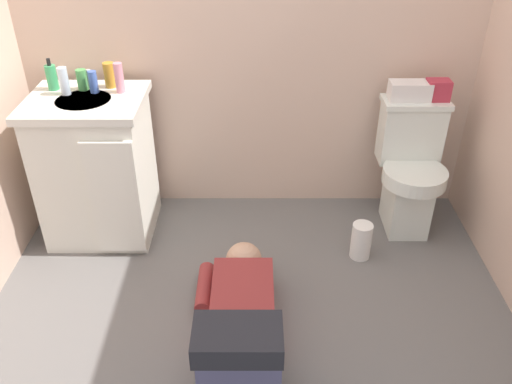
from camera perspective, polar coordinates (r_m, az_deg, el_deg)
name	(u,v)px	position (r m, az deg, el deg)	size (l,w,h in m)	color
ground_plane	(251,315)	(2.66, -0.57, -12.98)	(3.03, 3.01, 0.04)	#65625F
wall_back	(252,4)	(2.99, -0.48, 19.42)	(2.69, 0.08, 2.40)	beige
toilet	(411,169)	(3.14, 16.22, 2.35)	(0.36, 0.46, 0.75)	silver
vanity_cabinet	(98,167)	(3.06, -16.54, 2.61)	(0.60, 0.53, 0.82)	silver
faucet	(91,79)	(3.00, -17.26, 11.49)	(0.02, 0.02, 0.10)	silver
person_plumber	(241,322)	(2.35, -1.62, -13.77)	(0.38, 1.06, 0.52)	maroon
tissue_box	(411,91)	(3.02, 16.23, 10.34)	(0.22, 0.11, 0.10)	silver
toiletry_bag	(439,90)	(3.06, 18.98, 10.27)	(0.12, 0.09, 0.11)	#B22D3F
soap_dispenser	(53,77)	(3.04, -20.90, 11.43)	(0.06, 0.06, 0.17)	#3A9E5E
bottle_clear	(65,81)	(2.95, -19.75, 11.12)	(0.05, 0.05, 0.14)	silver
bottle_green	(83,80)	(2.99, -18.00, 11.36)	(0.05, 0.05, 0.11)	#4D9F50
bottle_blue	(94,82)	(2.94, -16.90, 11.22)	(0.05, 0.05, 0.11)	#4060B2
bottle_amber	(111,75)	(2.98, -15.29, 11.99)	(0.06, 0.06, 0.13)	#C28829
bottle_pink	(120,78)	(2.89, -14.31, 11.76)	(0.05, 0.05, 0.16)	pink
paper_towel_roll	(362,241)	(2.95, 11.28, -5.15)	(0.11, 0.11, 0.21)	white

